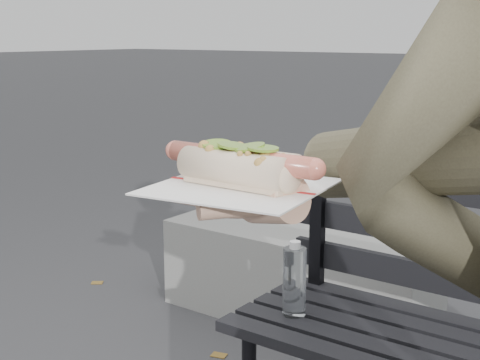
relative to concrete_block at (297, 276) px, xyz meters
The scene contains 2 objects.
concrete_block is the anchor object (origin of this frame).
held_hotdog 2.23m from the concrete_block, 55.30° to the right, with size 0.63×0.32×0.20m.
Camera 1 is at (0.36, -0.72, 1.24)m, focal length 50.00 mm.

